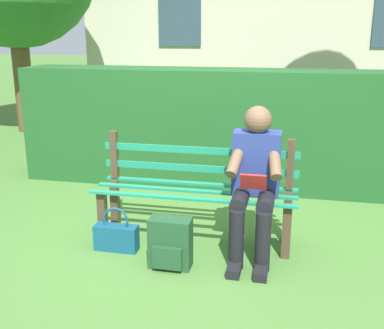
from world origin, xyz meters
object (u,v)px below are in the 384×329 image
person_seated (255,178)px  handbag (116,236)px  backpack (170,244)px  park_bench (196,191)px

person_seated → handbag: size_ratio=3.18×
person_seated → handbag: person_seated is taller
backpack → handbag: size_ratio=1.05×
handbag → backpack: bearing=160.1°
park_bench → handbag: size_ratio=4.56×
park_bench → backpack: size_ratio=4.35×
person_seated → handbag: 1.24m
park_bench → backpack: park_bench is taller
backpack → handbag: backpack is taller
park_bench → person_seated: size_ratio=1.43×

